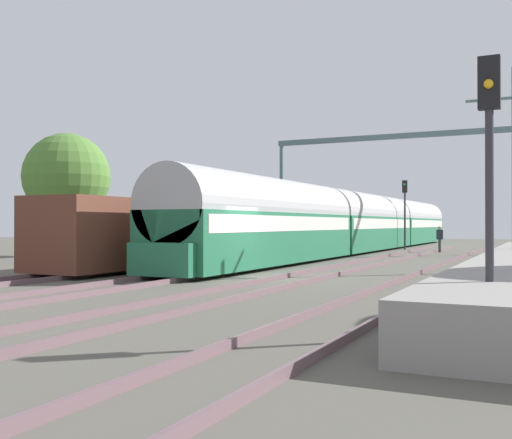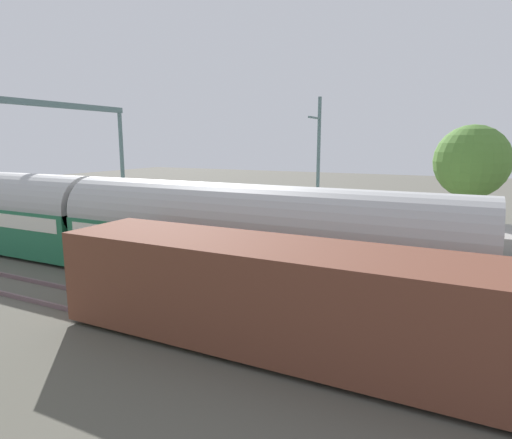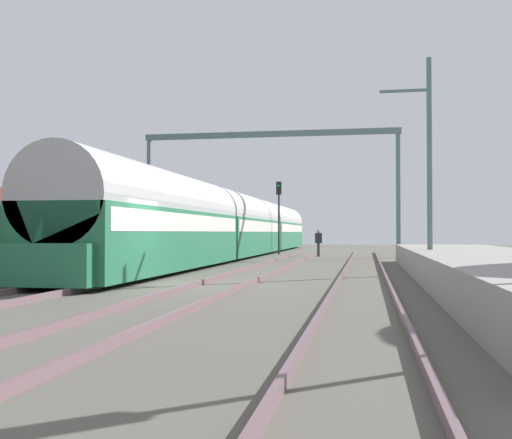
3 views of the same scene
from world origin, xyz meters
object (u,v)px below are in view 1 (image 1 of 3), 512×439
at_px(passenger_train, 365,222).
at_px(person_crossing, 440,237).
at_px(freight_car, 156,233).
at_px(railway_signal_far, 405,205).
at_px(catenary_gantry, 390,164).
at_px(railway_signal_near, 489,155).

height_order(passenger_train, person_crossing, passenger_train).
bearing_deg(person_crossing, passenger_train, -13.04).
distance_m(freight_car, railway_signal_far, 23.89).
distance_m(passenger_train, freight_car, 19.64).
distance_m(freight_car, person_crossing, 21.51).
relative_size(passenger_train, catenary_gantry, 3.04).
bearing_deg(person_crossing, railway_signal_far, -66.41).
distance_m(railway_signal_far, catenary_gantry, 5.38).
distance_m(freight_car, catenary_gantry, 19.83).
xyz_separation_m(railway_signal_far, catenary_gantry, (0.04, -4.69, 2.63)).
distance_m(person_crossing, catenary_gantry, 5.82).
xyz_separation_m(passenger_train, railway_signal_far, (1.92, 3.86, 1.28)).
distance_m(railway_signal_near, catenary_gantry, 30.69).
bearing_deg(freight_car, person_crossing, 65.68).
height_order(freight_car, catenary_gantry, catenary_gantry).
bearing_deg(catenary_gantry, freight_car, -107.71).
height_order(railway_signal_near, railway_signal_far, railway_signal_far).
bearing_deg(freight_car, catenary_gantry, 72.29).
xyz_separation_m(person_crossing, railway_signal_far, (-3.02, 3.50, 2.22)).
xyz_separation_m(passenger_train, railway_signal_near, (10.53, -30.16, 1.07)).
xyz_separation_m(passenger_train, freight_car, (-3.92, -19.24, -0.50)).
bearing_deg(passenger_train, freight_car, -101.51).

